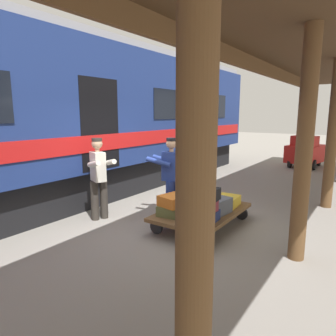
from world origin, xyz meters
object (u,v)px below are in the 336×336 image
suitcase_slate_roller (215,205)px  suitcase_red_plastic (203,196)px  luggage_cart (202,212)px  suitcase_orange_carryall (175,200)px  suitcase_burgundy_valise (204,206)px  suitcase_navy_fabric (201,216)px  suitcase_black_hardshell (205,194)px  suitcase_olive_duffel (174,210)px  suitcase_maroon_trunk (189,201)px  train_car (58,119)px  porter_by_door (99,176)px  porter_in_overalls (170,175)px  suitcase_yellow_case (227,201)px  baggage_tug (305,152)px

suitcase_slate_roller → suitcase_red_plastic: size_ratio=1.15×
luggage_cart → suitcase_orange_carryall: (0.28, 0.55, 0.33)m
luggage_cart → suitcase_burgundy_valise: size_ratio=5.21×
suitcase_navy_fabric → suitcase_black_hardshell: suitcase_black_hardshell is taller
suitcase_olive_duffel → luggage_cart: bearing=-117.0°
suitcase_maroon_trunk → train_car: bearing=5.8°
suitcase_slate_roller → suitcase_burgundy_valise: (-0.04, 0.55, 0.14)m
train_car → porter_by_door: train_car is taller
suitcase_navy_fabric → suitcase_maroon_trunk: bearing=-44.4°
porter_in_overalls → luggage_cart: bearing=176.6°
suitcase_orange_carryall → porter_by_door: (1.67, 0.30, 0.31)m
suitcase_burgundy_valise → suitcase_orange_carryall: bearing=0.2°
train_car → suitcase_orange_carryall: (-3.59, 0.19, -1.45)m
suitcase_yellow_case → suitcase_black_hardshell: 1.18m
suitcase_olive_duffel → suitcase_navy_fabric: (-0.57, 0.00, -0.00)m
luggage_cart → suitcase_burgundy_valise: 0.72m
suitcase_slate_roller → suitcase_yellow_case: size_ratio=1.02×
luggage_cart → suitcase_yellow_case: suitcase_yellow_case is taller
suitcase_red_plastic → baggage_tug: bearing=-94.2°
train_car → suitcase_burgundy_valise: (-4.19, 0.19, -1.44)m
suitcase_slate_roller → suitcase_navy_fabric: 0.56m
train_car → suitcase_black_hardshell: 4.39m
suitcase_maroon_trunk → suitcase_slate_roller: 0.57m
suitcase_olive_duffel → suitcase_slate_roller: bearing=-135.6°
train_car → suitcase_yellow_case: 4.55m
suitcase_yellow_case → baggage_tug: bearing=-90.0°
porter_in_overalls → suitcase_yellow_case: bearing=-154.3°
suitcase_yellow_case → porter_by_door: porter_by_door is taller
suitcase_maroon_trunk → suitcase_navy_fabric: 0.80m
suitcase_navy_fabric → suitcase_burgundy_valise: suitcase_burgundy_valise is taller
suitcase_maroon_trunk → baggage_tug: (-0.57, -8.39, 0.17)m
suitcase_slate_roller → suitcase_yellow_case: 0.56m
luggage_cart → suitcase_navy_fabric: size_ratio=3.77×
suitcase_orange_carryall → porter_by_door: size_ratio=0.30×
suitcase_slate_roller → suitcase_navy_fabric: (0.00, 0.56, -0.05)m
suitcase_yellow_case → suitcase_burgundy_valise: size_ratio=1.31×
suitcase_black_hardshell → baggage_tug: size_ratio=0.23×
suitcase_maroon_trunk → baggage_tug: 8.41m
suitcase_orange_carryall → suitcase_burgundy_valise: (-0.60, -0.00, 0.00)m
suitcase_maroon_trunk → suitcase_yellow_case: size_ratio=1.20×
luggage_cart → porter_in_overalls: (0.78, -0.05, 0.64)m
suitcase_orange_carryall → suitcase_navy_fabric: bearing=179.2°
suitcase_olive_duffel → suitcase_burgundy_valise: (-0.61, -0.01, 0.19)m
suitcase_black_hardshell → porter_in_overalls: (1.12, -0.60, 0.10)m
suitcase_olive_duffel → suitcase_black_hardshell: size_ratio=1.16×
suitcase_black_hardshell → suitcase_red_plastic: bearing=-60.5°
suitcase_olive_duffel → baggage_tug: 8.97m
suitcase_maroon_trunk → suitcase_burgundy_valise: size_ratio=1.57×
suitcase_maroon_trunk → suitcase_navy_fabric: size_ratio=1.13×
suitcase_burgundy_valise → luggage_cart: bearing=-59.6°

